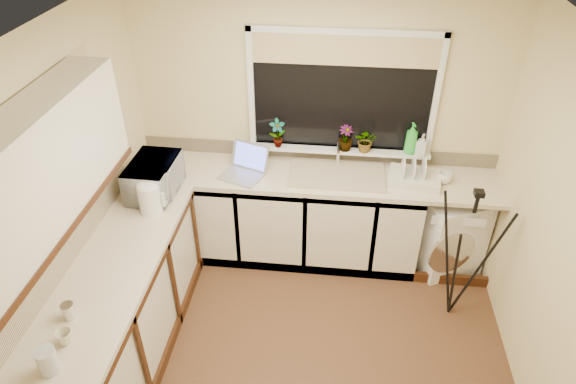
% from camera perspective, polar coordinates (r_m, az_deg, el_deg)
% --- Properties ---
extents(floor, '(3.20, 3.20, 0.00)m').
position_cam_1_polar(floor, '(4.14, 1.37, -17.81)').
color(floor, brown).
rests_on(floor, ground).
extents(ceiling, '(3.20, 3.20, 0.00)m').
position_cam_1_polar(ceiling, '(2.66, 2.12, 16.37)').
color(ceiling, white).
rests_on(ceiling, ground).
extents(wall_back, '(3.20, 0.00, 3.20)m').
position_cam_1_polar(wall_back, '(4.52, 3.32, 7.48)').
color(wall_back, beige).
rests_on(wall_back, ground).
extents(wall_left, '(0.00, 3.00, 3.00)m').
position_cam_1_polar(wall_left, '(3.71, -23.80, -2.45)').
color(wall_left, beige).
rests_on(wall_left, ground).
extents(wall_right, '(0.00, 3.00, 3.00)m').
position_cam_1_polar(wall_right, '(3.55, 28.52, -5.81)').
color(wall_right, beige).
rests_on(wall_right, ground).
extents(base_cabinet_back, '(2.55, 0.60, 0.86)m').
position_cam_1_polar(base_cabinet_back, '(4.71, -1.17, -2.61)').
color(base_cabinet_back, silver).
rests_on(base_cabinet_back, floor).
extents(base_cabinet_left, '(0.54, 2.40, 0.86)m').
position_cam_1_polar(base_cabinet_left, '(3.91, -19.02, -14.84)').
color(base_cabinet_left, silver).
rests_on(base_cabinet_left, floor).
extents(worktop_back, '(3.20, 0.60, 0.04)m').
position_cam_1_polar(worktop_back, '(4.43, 2.93, 1.75)').
color(worktop_back, beige).
rests_on(worktop_back, base_cabinet_back).
extents(worktop_left, '(0.60, 2.40, 0.04)m').
position_cam_1_polar(worktop_left, '(3.59, -20.37, -10.11)').
color(worktop_left, beige).
rests_on(worktop_left, base_cabinet_left).
extents(upper_cabinet, '(0.28, 1.90, 0.70)m').
position_cam_1_polar(upper_cabinet, '(3.02, -27.34, 0.96)').
color(upper_cabinet, silver).
rests_on(upper_cabinet, wall_left).
extents(splashback_left, '(0.02, 2.40, 0.45)m').
position_cam_1_polar(splashback_left, '(3.57, -25.35, -6.62)').
color(splashback_left, beige).
rests_on(splashback_left, wall_left).
extents(splashback_back, '(3.20, 0.02, 0.14)m').
position_cam_1_polar(splashback_back, '(4.63, 3.21, 4.61)').
color(splashback_back, beige).
rests_on(splashback_back, wall_back).
extents(window_glass, '(1.50, 0.02, 1.00)m').
position_cam_1_polar(window_glass, '(4.36, 6.13, 11.03)').
color(window_glass, black).
rests_on(window_glass, wall_back).
extents(window_blind, '(1.50, 0.02, 0.25)m').
position_cam_1_polar(window_blind, '(4.20, 6.44, 15.58)').
color(window_blind, tan).
rests_on(window_blind, wall_back).
extents(windowsill, '(1.60, 0.14, 0.03)m').
position_cam_1_polar(windowsill, '(4.54, 5.72, 4.80)').
color(windowsill, white).
rests_on(windowsill, wall_back).
extents(sink, '(0.82, 0.46, 0.03)m').
position_cam_1_polar(sink, '(4.41, 5.54, 1.95)').
color(sink, tan).
rests_on(sink, worktop_back).
extents(faucet, '(0.03, 0.03, 0.24)m').
position_cam_1_polar(faucet, '(4.51, 5.69, 4.32)').
color(faucet, silver).
rests_on(faucet, worktop_back).
extents(washing_machine, '(0.70, 0.69, 0.76)m').
position_cam_1_polar(washing_machine, '(4.84, 17.50, -4.15)').
color(washing_machine, white).
rests_on(washing_machine, floor).
extents(laptop, '(0.44, 0.44, 0.25)m').
position_cam_1_polar(laptop, '(4.41, -4.85, 2.85)').
color(laptop, '#A2A1A9').
rests_on(laptop, worktop_back).
extents(kettle, '(0.18, 0.18, 0.24)m').
position_cam_1_polar(kettle, '(4.05, -15.27, -0.73)').
color(kettle, white).
rests_on(kettle, worktop_left).
extents(dish_rack, '(0.47, 0.38, 0.06)m').
position_cam_1_polar(dish_rack, '(4.44, 14.06, 1.53)').
color(dish_rack, beige).
rests_on(dish_rack, worktop_back).
extents(tripod, '(0.66, 0.66, 1.25)m').
position_cam_1_polar(tripod, '(4.21, 19.09, -6.90)').
color(tripod, black).
rests_on(tripod, floor).
extents(glass_jug, '(0.11, 0.11, 0.16)m').
position_cam_1_polar(glass_jug, '(3.16, -25.48, -16.79)').
color(glass_jug, '#B7BBC2').
rests_on(glass_jug, worktop_left).
extents(steel_jar, '(0.08, 0.08, 0.11)m').
position_cam_1_polar(steel_jar, '(3.41, -23.50, -12.21)').
color(steel_jar, silver).
rests_on(steel_jar, worktop_left).
extents(microwave, '(0.36, 0.53, 0.29)m').
position_cam_1_polar(microwave, '(4.26, -14.86, 1.59)').
color(microwave, white).
rests_on(microwave, worktop_left).
extents(plant_a, '(0.16, 0.14, 0.26)m').
position_cam_1_polar(plant_a, '(4.47, -1.20, 6.62)').
color(plant_a, '#999999').
rests_on(plant_a, windowsill).
extents(plant_c, '(0.17, 0.17, 0.23)m').
position_cam_1_polar(plant_c, '(4.46, 6.51, 6.05)').
color(plant_c, '#999999').
rests_on(plant_c, windowsill).
extents(plant_d, '(0.21, 0.19, 0.21)m').
position_cam_1_polar(plant_d, '(4.47, 8.80, 5.74)').
color(plant_d, '#999999').
rests_on(plant_d, windowsill).
extents(soap_bottle_green, '(0.13, 0.13, 0.28)m').
position_cam_1_polar(soap_bottle_green, '(4.50, 13.75, 5.90)').
color(soap_bottle_green, green).
rests_on(soap_bottle_green, windowsill).
extents(soap_bottle_clear, '(0.12, 0.12, 0.20)m').
position_cam_1_polar(soap_bottle_clear, '(4.52, 14.88, 5.17)').
color(soap_bottle_clear, '#999999').
rests_on(soap_bottle_clear, windowsill).
extents(cup_back, '(0.16, 0.16, 0.10)m').
position_cam_1_polar(cup_back, '(4.49, 17.20, 1.56)').
color(cup_back, white).
rests_on(cup_back, worktop_back).
extents(cup_left, '(0.11, 0.11, 0.09)m').
position_cam_1_polar(cup_left, '(3.28, -23.88, -14.76)').
color(cup_left, beige).
rests_on(cup_left, worktop_left).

